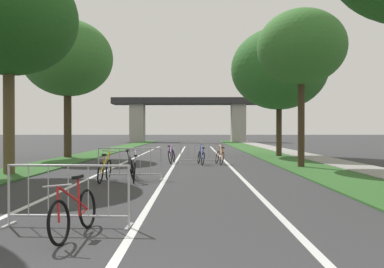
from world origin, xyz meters
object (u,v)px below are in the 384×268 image
(tree_right_oak_mid, at_px, (279,69))
(bicycle_purple_2, at_px, (172,156))
(bicycle_red_5, at_px, (74,213))
(crowd_barrier_second, at_px, (130,164))
(tree_right_pine_near, at_px, (301,48))
(bicycle_silver_4, at_px, (134,170))
(crowd_barrier_third, at_px, (202,153))
(bicycle_orange_3, at_px, (220,157))
(tree_left_pine_far, at_px, (67,58))
(bicycle_black_6, at_px, (131,166))
(tree_left_oak_near, at_px, (8,18))
(bicycle_yellow_1, at_px, (105,170))
(crowd_barrier_nearest, at_px, (68,196))
(bicycle_blue_0, at_px, (201,157))

(tree_right_oak_mid, height_order, bicycle_purple_2, tree_right_oak_mid)
(tree_right_oak_mid, bearing_deg, bicycle_red_5, -111.14)
(tree_right_oak_mid, relative_size, crowd_barrier_second, 3.76)
(tree_right_pine_near, bearing_deg, bicycle_silver_4, -145.23)
(tree_right_pine_near, height_order, crowd_barrier_third, tree_right_pine_near)
(tree_right_oak_mid, relative_size, bicycle_silver_4, 4.95)
(tree_right_pine_near, height_order, tree_right_oak_mid, tree_right_oak_mid)
(bicycle_orange_3, bearing_deg, crowd_barrier_second, -128.02)
(tree_left_pine_far, distance_m, bicycle_black_6, 12.44)
(tree_left_oak_near, distance_m, bicycle_yellow_1, 6.95)
(tree_left_pine_far, relative_size, crowd_barrier_third, 3.84)
(tree_left_oak_near, xyz_separation_m, bicycle_red_5, (4.97, -8.31, -5.39))
(tree_right_pine_near, xyz_separation_m, bicycle_orange_3, (-3.43, 1.72, -4.87))
(crowd_barrier_third, relative_size, bicycle_black_6, 1.20)
(crowd_barrier_third, height_order, bicycle_silver_4, crowd_barrier_third)
(crowd_barrier_nearest, height_order, bicycle_silver_4, crowd_barrier_nearest)
(bicycle_blue_0, relative_size, bicycle_silver_4, 1.06)
(tree_left_pine_far, relative_size, bicycle_purple_2, 4.85)
(tree_left_oak_near, relative_size, bicycle_blue_0, 4.59)
(tree_left_oak_near, height_order, crowd_barrier_nearest, tree_left_oak_near)
(bicycle_blue_0, xyz_separation_m, bicycle_yellow_1, (-3.17, -6.26, 0.01))
(crowd_barrier_second, height_order, bicycle_black_6, crowd_barrier_second)
(tree_right_oak_mid, xyz_separation_m, bicycle_red_5, (-7.10, -18.36, -5.09))
(bicycle_blue_0, xyz_separation_m, bicycle_silver_4, (-2.24, -6.15, 0.01))
(tree_right_pine_near, bearing_deg, tree_right_oak_mid, 85.23)
(tree_right_oak_mid, relative_size, bicycle_orange_3, 4.74)
(tree_left_oak_near, relative_size, crowd_barrier_second, 3.71)
(bicycle_orange_3, bearing_deg, bicycle_blue_0, 179.74)
(crowd_barrier_nearest, relative_size, bicycle_black_6, 1.21)
(bicycle_silver_4, distance_m, bicycle_black_6, 0.98)
(tree_right_oak_mid, distance_m, bicycle_black_6, 14.14)
(tree_left_oak_near, height_order, bicycle_red_5, tree_left_oak_near)
(tree_right_pine_near, bearing_deg, bicycle_black_6, -152.08)
(tree_right_oak_mid, height_order, bicycle_orange_3, tree_right_oak_mid)
(bicycle_yellow_1, distance_m, bicycle_silver_4, 0.93)
(crowd_barrier_nearest, distance_m, bicycle_silver_4, 5.92)
(crowd_barrier_third, height_order, bicycle_orange_3, crowd_barrier_third)
(tree_right_pine_near, bearing_deg, crowd_barrier_second, -148.31)
(tree_left_oak_near, xyz_separation_m, bicycle_yellow_1, (3.96, -1.91, -5.38))
(bicycle_black_6, bearing_deg, bicycle_blue_0, 57.51)
(bicycle_black_6, bearing_deg, tree_left_oak_near, 162.54)
(bicycle_silver_4, height_order, bicycle_black_6, bicycle_silver_4)
(bicycle_silver_4, height_order, bicycle_red_5, bicycle_silver_4)
(bicycle_yellow_1, xyz_separation_m, bicycle_black_6, (0.67, 1.05, 0.02))
(bicycle_yellow_1, bearing_deg, tree_left_pine_far, 114.04)
(tree_left_oak_near, distance_m, crowd_barrier_nearest, 10.44)
(tree_right_pine_near, xyz_separation_m, bicycle_yellow_1, (-7.50, -4.67, -4.86))
(tree_right_oak_mid, relative_size, crowd_barrier_nearest, 3.74)
(tree_right_pine_near, xyz_separation_m, bicycle_silver_4, (-6.57, -4.56, -4.86))
(crowd_barrier_second, distance_m, bicycle_silver_4, 0.45)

